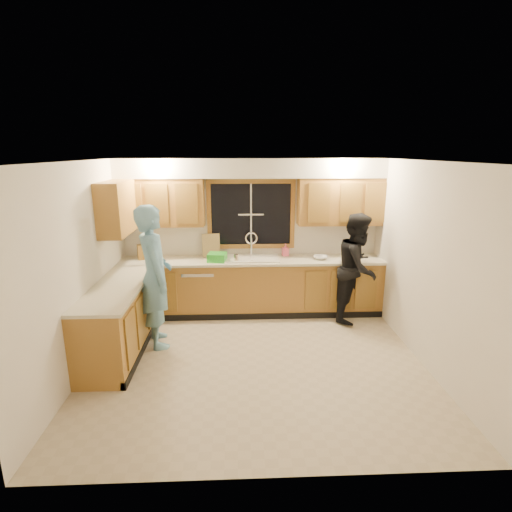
{
  "coord_description": "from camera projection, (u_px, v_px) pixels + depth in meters",
  "views": [
    {
      "loc": [
        -0.2,
        -4.6,
        2.61
      ],
      "look_at": [
        0.03,
        0.65,
        1.22
      ],
      "focal_mm": 28.0,
      "sensor_mm": 36.0,
      "label": 1
    }
  ],
  "objects": [
    {
      "name": "base_cabinets_left",
      "position": [
        119.0,
        320.0,
        5.27
      ],
      "size": [
        0.6,
        1.9,
        0.88
      ],
      "primitive_type": "cube",
      "color": "#A4712F",
      "rests_on": "ground"
    },
    {
      "name": "upper_cabinets_left",
      "position": [
        161.0,
        202.0,
        6.27
      ],
      "size": [
        1.35,
        0.33,
        0.75
      ],
      "primitive_type": "cube",
      "color": "#A4712F",
      "rests_on": "wall_back"
    },
    {
      "name": "soffit",
      "position": [
        251.0,
        168.0,
        6.19
      ],
      "size": [
        4.2,
        0.35,
        0.3
      ],
      "primitive_type": "cube",
      "color": "white",
      "rests_on": "wall_back"
    },
    {
      "name": "base_cabinets_back",
      "position": [
        252.0,
        287.0,
        6.56
      ],
      "size": [
        4.2,
        0.6,
        0.88
      ],
      "primitive_type": "cube",
      "color": "#A4712F",
      "rests_on": "ground"
    },
    {
      "name": "upper_cabinets_right",
      "position": [
        340.0,
        201.0,
        6.39
      ],
      "size": [
        1.35,
        0.33,
        0.75
      ],
      "primitive_type": "cube",
      "color": "#A4712F",
      "rests_on": "wall_back"
    },
    {
      "name": "upper_cabinets_return",
      "position": [
        117.0,
        208.0,
        5.66
      ],
      "size": [
        0.33,
        0.9,
        0.75
      ],
      "primitive_type": "cube",
      "color": "#A4712F",
      "rests_on": "wall_left"
    },
    {
      "name": "floor",
      "position": [
        256.0,
        361.0,
        5.12
      ],
      "size": [
        4.2,
        4.2,
        0.0
      ],
      "primitive_type": "plane",
      "color": "#BDAC91",
      "rests_on": "ground"
    },
    {
      "name": "countertop_back",
      "position": [
        252.0,
        260.0,
        6.42
      ],
      "size": [
        4.2,
        0.63,
        0.04
      ],
      "primitive_type": "cube",
      "color": "beige",
      "rests_on": "base_cabinets_back"
    },
    {
      "name": "can_right",
      "position": [
        236.0,
        258.0,
        6.24
      ],
      "size": [
        0.09,
        0.09,
        0.12
      ],
      "primitive_type": "cylinder",
      "rotation": [
        0.0,
        0.0,
        0.3
      ],
      "color": "beige",
      "rests_on": "countertop_back"
    },
    {
      "name": "knife_block",
      "position": [
        142.0,
        252.0,
        6.39
      ],
      "size": [
        0.16,
        0.15,
        0.24
      ],
      "primitive_type": "cube",
      "rotation": [
        0.0,
        0.0,
        0.35
      ],
      "color": "olive",
      "rests_on": "countertop_back"
    },
    {
      "name": "woman",
      "position": [
        358.0,
        268.0,
        6.2
      ],
      "size": [
        0.99,
        1.05,
        1.71
      ],
      "primitive_type": "imported",
      "rotation": [
        0.0,
        0.0,
        1.01
      ],
      "color": "black",
      "rests_on": "floor"
    },
    {
      "name": "wall_right",
      "position": [
        427.0,
        265.0,
        4.89
      ],
      "size": [
        0.0,
        3.8,
        3.8
      ],
      "primitive_type": "plane",
      "rotation": [
        1.57,
        0.0,
        -1.57
      ],
      "color": "white",
      "rests_on": "ground"
    },
    {
      "name": "sink",
      "position": [
        252.0,
        262.0,
        6.45
      ],
      "size": [
        0.86,
        0.52,
        0.57
      ],
      "color": "white",
      "rests_on": "countertop_back"
    },
    {
      "name": "wall_left",
      "position": [
        79.0,
        270.0,
        4.71
      ],
      "size": [
        0.0,
        3.8,
        3.8
      ],
      "primitive_type": "plane",
      "rotation": [
        1.57,
        0.0,
        1.57
      ],
      "color": "white",
      "rests_on": "ground"
    },
    {
      "name": "ceiling",
      "position": [
        256.0,
        161.0,
        4.48
      ],
      "size": [
        4.2,
        4.2,
        0.0
      ],
      "primitive_type": "plane",
      "rotation": [
        3.14,
        0.0,
        0.0
      ],
      "color": "white"
    },
    {
      "name": "countertop_left",
      "position": [
        117.0,
        288.0,
        5.16
      ],
      "size": [
        0.63,
        1.9,
        0.04
      ],
      "primitive_type": "cube",
      "color": "beige",
      "rests_on": "base_cabinets_left"
    },
    {
      "name": "window_frame",
      "position": [
        251.0,
        214.0,
        6.54
      ],
      "size": [
        1.44,
        0.03,
        1.14
      ],
      "color": "black",
      "rests_on": "wall_back"
    },
    {
      "name": "soap_bottle",
      "position": [
        285.0,
        250.0,
        6.61
      ],
      "size": [
        0.11,
        0.11,
        0.2
      ],
      "primitive_type": "imported",
      "rotation": [
        0.0,
        0.0,
        0.25
      ],
      "color": "#FB5F83",
      "rests_on": "countertop_back"
    },
    {
      "name": "bowl",
      "position": [
        320.0,
        257.0,
        6.42
      ],
      "size": [
        0.28,
        0.28,
        0.05
      ],
      "primitive_type": "imported",
      "rotation": [
        0.0,
        0.0,
        -0.29
      ],
      "color": "silver",
      "rests_on": "countertop_back"
    },
    {
      "name": "man",
      "position": [
        155.0,
        277.0,
        5.36
      ],
      "size": [
        0.68,
        0.83,
        1.95
      ],
      "primitive_type": "imported",
      "rotation": [
        0.0,
        0.0,
        1.91
      ],
      "color": "#68A1C5",
      "rests_on": "floor"
    },
    {
      "name": "can_left",
      "position": [
        236.0,
        259.0,
        6.24
      ],
      "size": [
        0.08,
        0.08,
        0.12
      ],
      "primitive_type": "cylinder",
      "rotation": [
        0.0,
        0.0,
        0.37
      ],
      "color": "beige",
      "rests_on": "countertop_back"
    },
    {
      "name": "dishwasher",
      "position": [
        200.0,
        290.0,
        6.52
      ],
      "size": [
        0.6,
        0.56,
        0.82
      ],
      "primitive_type": "cube",
      "color": "silver",
      "rests_on": "floor"
    },
    {
      "name": "cutting_board",
      "position": [
        211.0,
        245.0,
        6.54
      ],
      "size": [
        0.3,
        0.14,
        0.38
      ],
      "primitive_type": "cube",
      "rotation": [
        -0.21,
        0.0,
        0.15
      ],
      "color": "tan",
      "rests_on": "countertop_back"
    },
    {
      "name": "wall_back",
      "position": [
        251.0,
        235.0,
        6.64
      ],
      "size": [
        4.2,
        0.0,
        4.2
      ],
      "primitive_type": "plane",
      "rotation": [
        1.57,
        0.0,
        0.0
      ],
      "color": "white",
      "rests_on": "ground"
    },
    {
      "name": "dish_crate",
      "position": [
        217.0,
        257.0,
        6.29
      ],
      "size": [
        0.31,
        0.3,
        0.13
      ],
      "primitive_type": "cube",
      "rotation": [
        0.0,
        0.0,
        -0.14
      ],
      "color": "green",
      "rests_on": "countertop_back"
    },
    {
      "name": "stove",
      "position": [
        105.0,
        339.0,
        4.72
      ],
      "size": [
        0.58,
        0.75,
        0.9
      ],
      "primitive_type": "cube",
      "color": "silver",
      "rests_on": "floor"
    }
  ]
}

